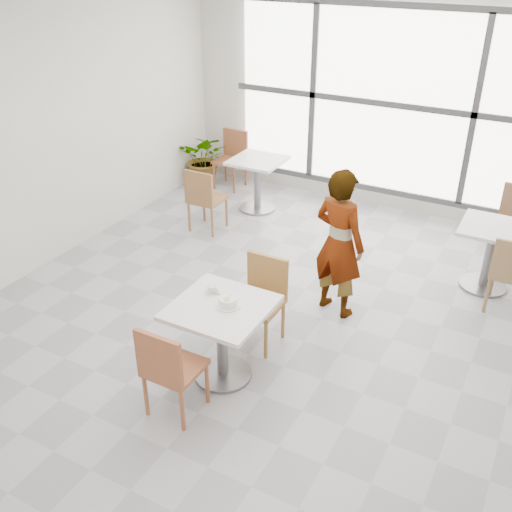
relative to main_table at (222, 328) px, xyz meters
The scene contains 16 objects.
floor 0.96m from the main_table, 85.42° to the left, with size 7.00×7.00×0.00m, color #9E9EA5.
ceiling 2.61m from the main_table, 85.42° to the left, with size 7.00×7.00×0.00m, color white.
wall_back 4.41m from the main_table, 89.14° to the left, with size 6.00×6.00×0.00m, color silver.
wall_left 3.20m from the main_table, 164.70° to the left, with size 7.00×7.00×0.00m, color silver.
window 4.35m from the main_table, 89.13° to the left, with size 4.60×0.07×2.52m.
main_table is the anchor object (origin of this frame).
chair_near 0.63m from the main_table, 100.40° to the right, with size 0.42×0.42×0.87m.
chair_far 0.66m from the main_table, 86.17° to the left, with size 0.42×0.42×0.87m.
oatmeal_bowl 0.28m from the main_table, 25.14° to the left, with size 0.21×0.21×0.09m.
coffee_cup 0.34m from the main_table, 140.89° to the left, with size 0.16×0.13×0.07m.
person 1.56m from the main_table, 71.66° to the left, with size 0.57×0.38×1.57m, color black.
bg_table_left 3.64m from the main_table, 113.48° to the left, with size 0.70×0.70×0.75m.
bg_table_right 3.23m from the main_table, 56.35° to the left, with size 0.70×0.70×0.75m.
bg_chair_left_near 2.94m from the main_table, 125.97° to the left, with size 0.42×0.42×0.87m.
bg_chair_left_far 4.53m from the main_table, 119.37° to the left, with size 0.42×0.42×0.87m.
plant_left 4.64m from the main_table, 124.63° to the left, with size 0.74×0.64×0.83m, color #548347.
Camera 1 is at (2.14, -4.25, 3.49)m, focal length 40.94 mm.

